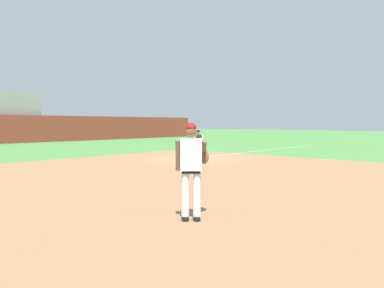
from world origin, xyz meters
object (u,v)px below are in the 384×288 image
(baseball, at_px, (193,173))
(umpire, at_px, (198,141))
(first_baseman, at_px, (195,144))
(first_base_bag, at_px, (193,157))
(pitcher, at_px, (192,165))

(baseball, xyz_separation_m, umpire, (6.85, 5.51, 0.76))
(first_baseman, xyz_separation_m, umpire, (2.11, 1.53, 0.06))
(first_base_bag, xyz_separation_m, first_baseman, (0.17, 0.01, 0.69))
(pitcher, distance_m, first_baseman, 12.74)
(first_base_bag, height_order, baseball, first_base_bag)
(first_base_bag, relative_size, first_baseman, 0.28)
(pitcher, bearing_deg, first_base_bag, 40.93)
(pitcher, distance_m, umpire, 15.34)
(first_base_bag, xyz_separation_m, umpire, (2.28, 1.54, 0.75))
(first_base_bag, height_order, pitcher, pitcher)
(first_baseman, bearing_deg, baseball, -140.02)
(umpire, bearing_deg, first_base_bag, -145.93)
(baseball, relative_size, pitcher, 0.04)
(first_base_bag, bearing_deg, first_baseman, 2.53)
(baseball, xyz_separation_m, pitcher, (-4.95, -4.29, 1.02))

